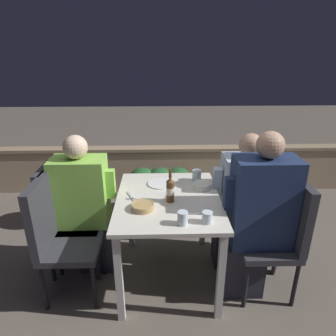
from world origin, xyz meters
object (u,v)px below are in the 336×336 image
object	(u,v)px
chair_left_far	(62,211)
chair_left_near	(56,231)
person_navy_jumper	(257,218)
chair_right_far	(264,207)
person_green_blouse	(86,206)
beer_bottle	(170,189)
potted_plant	(69,191)
chair_right_near	(282,229)
person_blue_shirt	(241,203)

from	to	relation	value
chair_left_far	chair_left_near	bearing A→B (deg)	-81.96
person_navy_jumper	chair_right_far	world-z (taller)	person_navy_jumper
person_green_blouse	chair_right_far	size ratio (longest dim) A/B	1.26
chair_left_near	person_green_blouse	bearing A→B (deg)	61.70
beer_bottle	chair_right_far	bearing A→B (deg)	15.62
person_navy_jumper	chair_right_far	size ratio (longest dim) A/B	1.37
chair_right_far	potted_plant	world-z (taller)	chair_right_far
chair_right_far	beer_bottle	size ratio (longest dim) A/B	3.66
chair_right_near	potted_plant	xyz separation A→B (m)	(-1.90, 1.02, -0.15)
person_navy_jumper	beer_bottle	size ratio (longest dim) A/B	5.02
person_green_blouse	chair_left_far	bearing A→B (deg)	180.00
chair_left_far	person_blue_shirt	distance (m)	1.52
person_blue_shirt	person_green_blouse	bearing A→B (deg)	-179.36
chair_right_far	beer_bottle	xyz separation A→B (m)	(-0.82, -0.23, 0.29)
chair_left_far	chair_right_near	world-z (taller)	same
chair_right_near	person_navy_jumper	distance (m)	0.23
chair_right_near	potted_plant	bearing A→B (deg)	151.87
chair_left_near	person_navy_jumper	xyz separation A→B (m)	(1.50, -0.02, 0.10)
person_blue_shirt	potted_plant	distance (m)	1.81
chair_left_far	person_green_blouse	world-z (taller)	person_green_blouse
person_green_blouse	chair_right_near	world-z (taller)	person_green_blouse
person_green_blouse	chair_right_far	world-z (taller)	person_green_blouse
person_green_blouse	chair_right_near	size ratio (longest dim) A/B	1.26
person_green_blouse	beer_bottle	size ratio (longest dim) A/B	4.61
chair_left_far	chair_right_near	xyz separation A→B (m)	(1.75, -0.33, 0.00)
chair_left_far	chair_right_far	distance (m)	1.72
chair_left_near	chair_left_far	bearing A→B (deg)	98.04
chair_right_near	chair_right_far	distance (m)	0.34
person_green_blouse	potted_plant	distance (m)	0.80
person_green_blouse	person_blue_shirt	world-z (taller)	person_green_blouse
chair_left_near	chair_right_near	xyz separation A→B (m)	(1.70, -0.02, 0.00)
chair_right_near	person_blue_shirt	bearing A→B (deg)	123.87
chair_right_far	potted_plant	size ratio (longest dim) A/B	1.43
chair_left_near	beer_bottle	size ratio (longest dim) A/B	3.66
chair_left_far	chair_right_far	bearing A→B (deg)	0.49
person_green_blouse	person_blue_shirt	bearing A→B (deg)	0.64
person_navy_jumper	person_blue_shirt	bearing A→B (deg)	94.11
chair_right_near	person_navy_jumper	xyz separation A→B (m)	(-0.20, 0.00, 0.10)
chair_left_far	chair_right_near	distance (m)	1.78
chair_left_far	person_green_blouse	size ratio (longest dim) A/B	0.79
chair_left_far	beer_bottle	world-z (taller)	beer_bottle
person_green_blouse	chair_right_near	distance (m)	1.57
chair_left_near	person_navy_jumper	distance (m)	1.50
chair_left_near	person_green_blouse	distance (m)	0.35
chair_left_near	chair_right_near	bearing A→B (deg)	-0.69
person_navy_jumper	person_green_blouse	bearing A→B (deg)	166.22
chair_left_near	person_blue_shirt	bearing A→B (deg)	12.29
person_green_blouse	person_blue_shirt	size ratio (longest dim) A/B	1.00
chair_right_far	chair_left_near	bearing A→B (deg)	-169.20
person_blue_shirt	potted_plant	size ratio (longest dim) A/B	1.81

